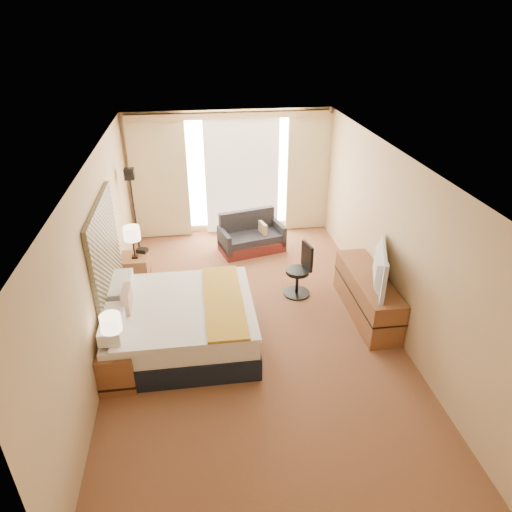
{
  "coord_description": "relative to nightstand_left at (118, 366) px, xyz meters",
  "views": [
    {
      "loc": [
        -0.74,
        -5.74,
        4.28
      ],
      "look_at": [
        0.12,
        0.4,
        0.96
      ],
      "focal_mm": 32.0,
      "sensor_mm": 36.0,
      "label": 1
    }
  ],
  "objects": [
    {
      "name": "floor",
      "position": [
        1.87,
        1.05,
        -0.28
      ],
      "size": [
        4.2,
        7.0,
        0.02
      ],
      "primitive_type": "cube",
      "color": "#5B1A1D",
      "rests_on": "ground"
    },
    {
      "name": "ceiling",
      "position": [
        1.87,
        1.05,
        2.33
      ],
      "size": [
        4.2,
        7.0,
        0.02
      ],
      "primitive_type": "cube",
      "color": "white",
      "rests_on": "wall_back"
    },
    {
      "name": "wall_back",
      "position": [
        1.87,
        4.55,
        1.02
      ],
      "size": [
        4.2,
        0.02,
        2.6
      ],
      "primitive_type": "cube",
      "color": "tan",
      "rests_on": "ground"
    },
    {
      "name": "wall_front",
      "position": [
        1.87,
        -2.45,
        1.02
      ],
      "size": [
        4.2,
        0.02,
        2.6
      ],
      "primitive_type": "cube",
      "color": "tan",
      "rests_on": "ground"
    },
    {
      "name": "wall_left",
      "position": [
        -0.23,
        1.05,
        1.02
      ],
      "size": [
        0.02,
        7.0,
        2.6
      ],
      "primitive_type": "cube",
      "color": "tan",
      "rests_on": "ground"
    },
    {
      "name": "wall_right",
      "position": [
        3.97,
        1.05,
        1.02
      ],
      "size": [
        0.02,
        7.0,
        2.6
      ],
      "primitive_type": "cube",
      "color": "tan",
      "rests_on": "ground"
    },
    {
      "name": "headboard",
      "position": [
        -0.19,
        1.25,
        1.01
      ],
      "size": [
        0.06,
        1.85,
        1.5
      ],
      "primitive_type": "cube",
      "color": "black",
      "rests_on": "wall_left"
    },
    {
      "name": "nightstand_left",
      "position": [
        0.0,
        0.0,
        0.0
      ],
      "size": [
        0.45,
        0.52,
        0.55
      ],
      "primitive_type": "cube",
      "color": "brown",
      "rests_on": "floor"
    },
    {
      "name": "nightstand_right",
      "position": [
        0.0,
        2.5,
        0.0
      ],
      "size": [
        0.45,
        0.52,
        0.55
      ],
      "primitive_type": "cube",
      "color": "brown",
      "rests_on": "floor"
    },
    {
      "name": "media_dresser",
      "position": [
        3.7,
        1.05,
        0.07
      ],
      "size": [
        0.5,
        1.8,
        0.7
      ],
      "primitive_type": "cube",
      "color": "brown",
      "rests_on": "floor"
    },
    {
      "name": "window",
      "position": [
        2.12,
        4.52,
        1.04
      ],
      "size": [
        2.3,
        0.02,
        2.3
      ],
      "primitive_type": "cube",
      "color": "white",
      "rests_on": "wall_back"
    },
    {
      "name": "curtains",
      "position": [
        1.87,
        4.44,
        1.13
      ],
      "size": [
        4.12,
        0.19,
        2.56
      ],
      "color": "beige",
      "rests_on": "floor"
    },
    {
      "name": "bed",
      "position": [
        0.81,
        0.69,
        0.09
      ],
      "size": [
        2.04,
        1.86,
        0.99
      ],
      "color": "black",
      "rests_on": "floor"
    },
    {
      "name": "loveseat",
      "position": [
        2.18,
        3.54,
        -0.02
      ],
      "size": [
        1.38,
        0.96,
        0.78
      ],
      "rotation": [
        0.0,
        0.0,
        0.25
      ],
      "color": "maroon",
      "rests_on": "floor"
    },
    {
      "name": "floor_lamp",
      "position": [
        -0.01,
        3.35,
        1.04
      ],
      "size": [
        0.23,
        0.23,
        1.85
      ],
      "color": "black",
      "rests_on": "floor"
    },
    {
      "name": "desk_chair",
      "position": [
        2.79,
        1.79,
        0.14
      ],
      "size": [
        0.45,
        0.45,
        0.93
      ],
      "rotation": [
        0.0,
        0.0,
        0.21
      ],
      "color": "black",
      "rests_on": "floor"
    },
    {
      "name": "lamp_left",
      "position": [
        0.01,
        -0.02,
        0.69
      ],
      "size": [
        0.25,
        0.25,
        0.53
      ],
      "color": "black",
      "rests_on": "nightstand_left"
    },
    {
      "name": "lamp_right",
      "position": [
        0.03,
        2.45,
        0.72
      ],
      "size": [
        0.28,
        0.28,
        0.58
      ],
      "color": "black",
      "rests_on": "nightstand_right"
    },
    {
      "name": "tissue_box",
      "position": [
        0.06,
        -0.08,
        0.32
      ],
      "size": [
        0.13,
        0.13,
        0.1
      ],
      "primitive_type": "cube",
      "rotation": [
        0.0,
        0.0,
        0.27
      ],
      "color": "#94C5E5",
      "rests_on": "nightstand_left"
    },
    {
      "name": "telephone",
      "position": [
        0.13,
        2.64,
        0.31
      ],
      "size": [
        0.22,
        0.19,
        0.07
      ],
      "primitive_type": "cube",
      "rotation": [
        0.0,
        0.0,
        -0.36
      ],
      "color": "black",
      "rests_on": "nightstand_right"
    },
    {
      "name": "television",
      "position": [
        3.65,
        0.8,
        0.73
      ],
      "size": [
        0.48,
        1.05,
        0.61
      ],
      "primitive_type": "imported",
      "rotation": [
        0.0,
        0.0,
        1.23
      ],
      "color": "black",
      "rests_on": "media_dresser"
    }
  ]
}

